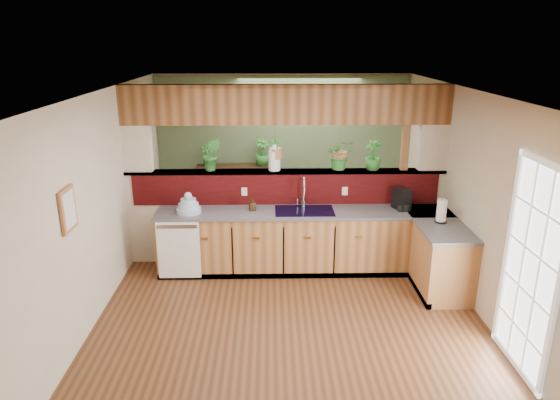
{
  "coord_description": "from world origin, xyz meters",
  "views": [
    {
      "loc": [
        -0.22,
        -5.6,
        3.2
      ],
      "look_at": [
        -0.1,
        0.7,
        1.15
      ],
      "focal_mm": 32.0,
      "sensor_mm": 36.0,
      "label": 1
    }
  ],
  "objects_px": {
    "soap_dispenser": "(252,204)",
    "coffee_maker": "(402,200)",
    "glass_jar": "(274,157)",
    "shelving_console": "(237,191)",
    "paper_towel": "(442,211)",
    "dish_stack": "(189,206)",
    "faucet": "(303,191)"
  },
  "relations": [
    {
      "from": "faucet",
      "to": "dish_stack",
      "type": "height_order",
      "value": "faucet"
    },
    {
      "from": "paper_towel",
      "to": "shelving_console",
      "type": "xyz_separation_m",
      "value": [
        -2.84,
        2.77,
        -0.55
      ]
    },
    {
      "from": "coffee_maker",
      "to": "glass_jar",
      "type": "relative_size",
      "value": 0.79
    },
    {
      "from": "glass_jar",
      "to": "coffee_maker",
      "type": "bearing_deg",
      "value": -10.66
    },
    {
      "from": "faucet",
      "to": "dish_stack",
      "type": "relative_size",
      "value": 1.33
    },
    {
      "from": "dish_stack",
      "to": "shelving_console",
      "type": "distance_m",
      "value": 2.43
    },
    {
      "from": "paper_towel",
      "to": "shelving_console",
      "type": "height_order",
      "value": "paper_towel"
    },
    {
      "from": "soap_dispenser",
      "to": "glass_jar",
      "type": "xyz_separation_m",
      "value": [
        0.31,
        0.35,
        0.59
      ]
    },
    {
      "from": "glass_jar",
      "to": "shelving_console",
      "type": "distance_m",
      "value": 2.29
    },
    {
      "from": "coffee_maker",
      "to": "glass_jar",
      "type": "height_order",
      "value": "glass_jar"
    },
    {
      "from": "faucet",
      "to": "soap_dispenser",
      "type": "distance_m",
      "value": 0.75
    },
    {
      "from": "dish_stack",
      "to": "soap_dispenser",
      "type": "distance_m",
      "value": 0.88
    },
    {
      "from": "dish_stack",
      "to": "soap_dispenser",
      "type": "relative_size",
      "value": 1.85
    },
    {
      "from": "paper_towel",
      "to": "dish_stack",
      "type": "bearing_deg",
      "value": 172.46
    },
    {
      "from": "dish_stack",
      "to": "glass_jar",
      "type": "bearing_deg",
      "value": 19.46
    },
    {
      "from": "soap_dispenser",
      "to": "glass_jar",
      "type": "distance_m",
      "value": 0.75
    },
    {
      "from": "paper_towel",
      "to": "glass_jar",
      "type": "xyz_separation_m",
      "value": [
        -2.17,
        0.87,
        0.53
      ]
    },
    {
      "from": "soap_dispenser",
      "to": "paper_towel",
      "type": "relative_size",
      "value": 0.56
    },
    {
      "from": "dish_stack",
      "to": "paper_towel",
      "type": "xyz_separation_m",
      "value": [
        3.36,
        -0.45,
        0.06
      ]
    },
    {
      "from": "dish_stack",
      "to": "coffee_maker",
      "type": "bearing_deg",
      "value": 1.64
    },
    {
      "from": "glass_jar",
      "to": "paper_towel",
      "type": "bearing_deg",
      "value": -21.74
    },
    {
      "from": "soap_dispenser",
      "to": "coffee_maker",
      "type": "distance_m",
      "value": 2.1
    },
    {
      "from": "soap_dispenser",
      "to": "coffee_maker",
      "type": "bearing_deg",
      "value": 0.31
    },
    {
      "from": "glass_jar",
      "to": "shelving_console",
      "type": "relative_size",
      "value": 0.26
    },
    {
      "from": "coffee_maker",
      "to": "soap_dispenser",
      "type": "bearing_deg",
      "value": 158.16
    },
    {
      "from": "dish_stack",
      "to": "shelving_console",
      "type": "bearing_deg",
      "value": 77.4
    },
    {
      "from": "faucet",
      "to": "soap_dispenser",
      "type": "height_order",
      "value": "faucet"
    },
    {
      "from": "dish_stack",
      "to": "paper_towel",
      "type": "bearing_deg",
      "value": -7.54
    },
    {
      "from": "faucet",
      "to": "glass_jar",
      "type": "xyz_separation_m",
      "value": [
        -0.41,
        0.22,
        0.44
      ]
    },
    {
      "from": "shelving_console",
      "to": "soap_dispenser",
      "type": "bearing_deg",
      "value": -85.43
    },
    {
      "from": "dish_stack",
      "to": "glass_jar",
      "type": "relative_size",
      "value": 0.89
    },
    {
      "from": "soap_dispenser",
      "to": "paper_towel",
      "type": "height_order",
      "value": "paper_towel"
    }
  ]
}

